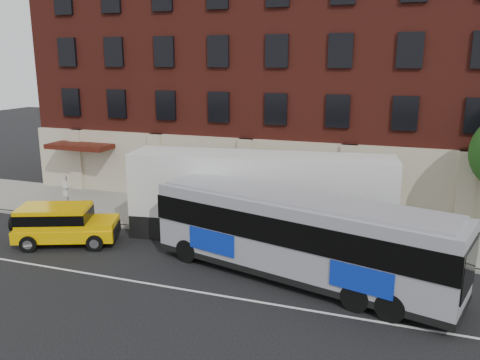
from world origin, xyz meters
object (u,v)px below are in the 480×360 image
(sign_pole, at_px, (67,195))
(shipping_container, at_px, (260,197))
(city_bus, at_px, (299,234))
(yellow_suv, at_px, (62,223))

(sign_pole, xyz_separation_m, shipping_container, (10.90, 0.79, 0.66))
(sign_pole, bearing_deg, city_bus, -13.25)
(sign_pole, xyz_separation_m, city_bus, (13.73, -3.23, 0.46))
(yellow_suv, distance_m, shipping_container, 9.64)
(sign_pole, relative_size, shipping_container, 0.19)
(sign_pole, distance_m, yellow_suv, 3.86)
(city_bus, xyz_separation_m, yellow_suv, (-11.56, 0.06, -0.82))
(shipping_container, bearing_deg, city_bus, -54.88)
(city_bus, relative_size, shipping_container, 0.99)
(city_bus, relative_size, yellow_suv, 2.53)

